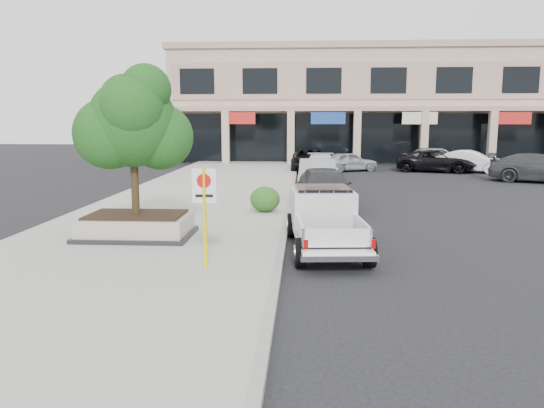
# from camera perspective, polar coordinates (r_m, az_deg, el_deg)

# --- Properties ---
(ground) EXTENTS (120.00, 120.00, 0.00)m
(ground) POSITION_cam_1_polar(r_m,az_deg,el_deg) (14.07, 7.32, -5.49)
(ground) COLOR black
(ground) RESTS_ON ground
(sidewalk) EXTENTS (8.00, 52.00, 0.15)m
(sidewalk) POSITION_cam_1_polar(r_m,az_deg,el_deg) (20.40, -9.42, -0.75)
(sidewalk) COLOR gray
(sidewalk) RESTS_ON ground
(curb) EXTENTS (0.20, 52.00, 0.15)m
(curb) POSITION_cam_1_polar(r_m,az_deg,el_deg) (19.90, 1.74, -0.88)
(curb) COLOR gray
(curb) RESTS_ON ground
(strip_mall) EXTENTS (40.55, 12.43, 9.50)m
(strip_mall) POSITION_cam_1_polar(r_m,az_deg,el_deg) (48.37, 14.40, 10.29)
(strip_mall) COLOR tan
(strip_mall) RESTS_ON ground
(planter) EXTENTS (3.20, 2.20, 0.68)m
(planter) POSITION_cam_1_polar(r_m,az_deg,el_deg) (15.89, -14.35, -2.26)
(planter) COLOR black
(planter) RESTS_ON sidewalk
(planter_tree) EXTENTS (2.90, 2.55, 4.00)m
(planter_tree) POSITION_cam_1_polar(r_m,az_deg,el_deg) (15.69, -14.14, 8.42)
(planter_tree) COLOR black
(planter_tree) RESTS_ON planter
(no_parking_sign) EXTENTS (0.55, 0.09, 2.30)m
(no_parking_sign) POSITION_cam_1_polar(r_m,az_deg,el_deg) (12.06, -7.27, -0.02)
(no_parking_sign) COLOR yellow
(no_parking_sign) RESTS_ON sidewalk
(hedge) EXTENTS (1.10, 0.99, 0.93)m
(hedge) POSITION_cam_1_polar(r_m,az_deg,el_deg) (19.47, -0.76, 0.51)
(hedge) COLOR #194112
(hedge) RESTS_ON sidewalk
(pickup_truck) EXTENTS (2.35, 5.31, 1.63)m
(pickup_truck) POSITION_cam_1_polar(r_m,az_deg,el_deg) (14.43, 5.85, -1.79)
(pickup_truck) COLOR silver
(pickup_truck) RESTS_ON ground
(curb_car_a) EXTENTS (2.47, 5.03, 1.65)m
(curb_car_a) POSITION_cam_1_polar(r_m,az_deg,el_deg) (21.42, 5.67, 1.83)
(curb_car_a) COLOR #2F3135
(curb_car_a) RESTS_ON ground
(curb_car_b) EXTENTS (1.85, 4.98, 1.63)m
(curb_car_b) POSITION_cam_1_polar(r_m,az_deg,el_deg) (25.52, 4.91, 2.98)
(curb_car_b) COLOR #9FA3A7
(curb_car_b) RESTS_ON ground
(curb_car_c) EXTENTS (2.09, 4.92, 1.41)m
(curb_car_c) POSITION_cam_1_polar(r_m,az_deg,el_deg) (32.50, 5.25, 4.11)
(curb_car_c) COLOR silver
(curb_car_c) RESTS_ON ground
(curb_car_d) EXTENTS (2.57, 5.50, 1.52)m
(curb_car_d) POSITION_cam_1_polar(r_m,az_deg,el_deg) (36.63, 4.13, 4.77)
(curb_car_d) COLOR black
(curb_car_d) RESTS_ON ground
(lot_car_a) EXTENTS (4.19, 2.96, 1.33)m
(lot_car_a) POSITION_cam_1_polar(r_m,az_deg,el_deg) (36.62, 8.31, 4.54)
(lot_car_a) COLOR #AAABB2
(lot_car_a) RESTS_ON ground
(lot_car_b) EXTENTS (4.68, 3.24, 1.46)m
(lot_car_b) POSITION_cam_1_polar(r_m,az_deg,el_deg) (37.89, 20.57, 4.31)
(lot_car_b) COLOR silver
(lot_car_b) RESTS_ON ground
(lot_car_c) EXTENTS (5.98, 4.16, 1.61)m
(lot_car_c) POSITION_cam_1_polar(r_m,az_deg,el_deg) (33.49, 26.92, 3.47)
(lot_car_c) COLOR #323538
(lot_car_c) RESTS_ON ground
(lot_car_d) EXTENTS (5.68, 3.77, 1.45)m
(lot_car_d) POSITION_cam_1_polar(r_m,az_deg,el_deg) (37.50, 17.23, 4.43)
(lot_car_d) COLOR black
(lot_car_d) RESTS_ON ground
(lot_car_e) EXTENTS (4.97, 2.19, 1.66)m
(lot_car_e) POSITION_cam_1_polar(r_m,az_deg,el_deg) (38.92, 17.36, 4.74)
(lot_car_e) COLOR gray
(lot_car_e) RESTS_ON ground
(lot_car_f) EXTENTS (4.29, 1.55, 1.41)m
(lot_car_f) POSITION_cam_1_polar(r_m,az_deg,el_deg) (35.94, 27.10, 3.62)
(lot_car_f) COLOR silver
(lot_car_f) RESTS_ON ground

